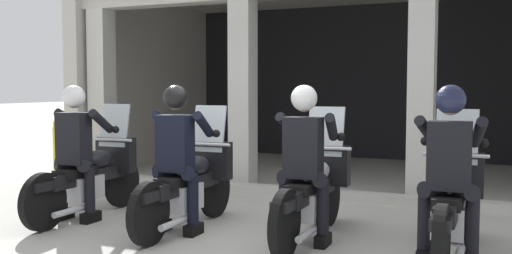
{
  "coord_description": "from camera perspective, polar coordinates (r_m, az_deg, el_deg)",
  "views": [
    {
      "loc": [
        2.53,
        -5.55,
        1.57
      ],
      "look_at": [
        0.0,
        0.25,
        1.13
      ],
      "focal_mm": 40.75,
      "sensor_mm": 36.0,
      "label": 1
    }
  ],
  "objects": [
    {
      "name": "police_officer_center_left",
      "position": [
        6.21,
        -7.78,
        -1.86
      ],
      "size": [
        0.63,
        0.61,
        1.58
      ],
      "rotation": [
        0.0,
        0.0,
        -0.17
      ],
      "color": "black",
      "rests_on": "ground"
    },
    {
      "name": "bollard_kerbside",
      "position": [
        10.34,
        -18.92,
        -2.15
      ],
      "size": [
        0.14,
        0.14,
        1.01
      ],
      "color": "yellow",
      "rests_on": "ground"
    },
    {
      "name": "ground_plane",
      "position": [
        9.05,
        7.03,
        -6.01
      ],
      "size": [
        80.0,
        80.0,
        0.0
      ],
      "primitive_type": "plane",
      "color": "#A8A59E"
    },
    {
      "name": "motorcycle_far_left",
      "position": [
        7.32,
        -15.74,
        -4.55
      ],
      "size": [
        0.62,
        2.04,
        1.35
      ],
      "rotation": [
        0.0,
        0.0,
        -0.13
      ],
      "color": "black",
      "rests_on": "ground"
    },
    {
      "name": "motorcycle_far_right",
      "position": [
        5.69,
        18.64,
        -7.04
      ],
      "size": [
        0.62,
        2.04,
        1.35
      ],
      "rotation": [
        0.0,
        0.0,
        -0.2
      ],
      "color": "black",
      "rests_on": "ground"
    },
    {
      "name": "police_officer_far_right",
      "position": [
        5.34,
        18.47,
        -2.98
      ],
      "size": [
        0.63,
        0.61,
        1.58
      ],
      "rotation": [
        0.0,
        0.0,
        -0.2
      ],
      "color": "black",
      "rests_on": "ground"
    },
    {
      "name": "kerb_strip",
      "position": [
        8.3,
        5.87,
        -6.5
      ],
      "size": [
        8.79,
        0.24,
        0.12
      ],
      "primitive_type": "cube",
      "color": "#B7B5AD",
      "rests_on": "ground"
    },
    {
      "name": "station_building",
      "position": [
        11.09,
        10.74,
        7.19
      ],
      "size": [
        9.29,
        4.96,
        3.5
      ],
      "color": "black",
      "rests_on": "ground"
    },
    {
      "name": "motorcycle_center_left",
      "position": [
        6.51,
        -6.43,
        -5.47
      ],
      "size": [
        0.62,
        2.04,
        1.35
      ],
      "rotation": [
        0.0,
        0.0,
        -0.17
      ],
      "color": "black",
      "rests_on": "ground"
    },
    {
      "name": "police_officer_far_left",
      "position": [
        7.05,
        -17.27,
        -1.31
      ],
      "size": [
        0.63,
        0.61,
        1.58
      ],
      "rotation": [
        0.0,
        0.0,
        -0.13
      ],
      "color": "black",
      "rests_on": "ground"
    },
    {
      "name": "police_officer_center_right",
      "position": [
        5.75,
        4.77,
        -2.31
      ],
      "size": [
        0.63,
        0.61,
        1.58
      ],
      "rotation": [
        0.0,
        0.0,
        -0.27
      ],
      "color": "black",
      "rests_on": "ground"
    },
    {
      "name": "motorcycle_center_right",
      "position": [
        6.08,
        5.62,
        -6.14
      ],
      "size": [
        0.62,
        2.04,
        1.35
      ],
      "rotation": [
        0.0,
        0.0,
        -0.27
      ],
      "color": "black",
      "rests_on": "ground"
    }
  ]
}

